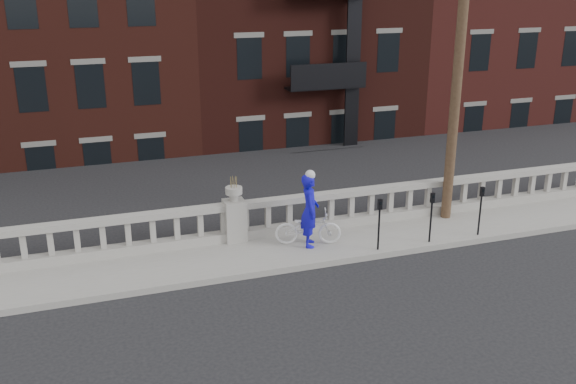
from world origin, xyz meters
name	(u,v)px	position (x,y,z in m)	size (l,w,h in m)	color
ground	(282,316)	(0.00, 0.00, 0.00)	(120.00, 120.00, 0.00)	black
sidewalk	(245,256)	(0.00, 3.00, 0.07)	(32.00, 2.20, 0.15)	gray
balustrade	(235,222)	(0.00, 3.95, 0.64)	(28.00, 0.34, 1.03)	gray
planter_pedestal	(235,216)	(0.00, 3.95, 0.83)	(0.55, 0.55, 1.76)	gray
lower_level	(152,58)	(0.56, 23.04, 2.63)	(80.00, 44.00, 20.80)	#605E59
utility_pole	(461,38)	(6.20, 3.60, 5.24)	(1.60, 0.28, 10.00)	#422D1E
parking_meter_b	(379,219)	(3.30, 2.15, 1.00)	(0.10, 0.09, 1.36)	black
parking_meter_c	(431,212)	(4.80, 2.15, 1.00)	(0.10, 0.09, 1.36)	black
parking_meter_d	(481,205)	(6.30, 2.15, 1.00)	(0.10, 0.09, 1.36)	black
bicycle	(308,227)	(1.74, 3.09, 0.60)	(0.60, 1.71, 0.90)	silver
cyclist	(310,210)	(1.74, 2.98, 1.11)	(0.70, 0.46, 1.93)	#120CC1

